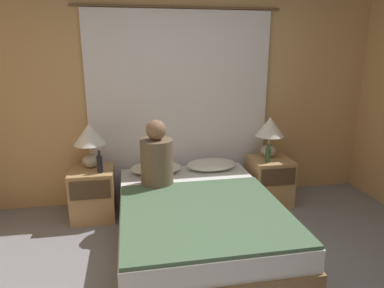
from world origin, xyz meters
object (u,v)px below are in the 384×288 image
(bed, at_px, (198,221))
(pillow_left, at_px, (156,168))
(pillow_right, at_px, (212,164))
(lamp_right, at_px, (270,131))
(person_left_in_bed, at_px, (157,159))
(beer_bottle_on_left_stand, at_px, (100,164))
(nightstand_right, at_px, (269,181))
(nightstand_left, at_px, (93,193))
(lamp_left, at_px, (90,139))
(beer_bottle_on_right_stand, at_px, (268,155))

(bed, relative_size, pillow_left, 3.46)
(pillow_right, bearing_deg, pillow_left, 180.00)
(pillow_left, relative_size, pillow_right, 1.00)
(bed, xyz_separation_m, lamp_right, (1.00, 0.79, 0.64))
(person_left_in_bed, bearing_deg, beer_bottle_on_left_stand, 162.42)
(pillow_left, height_order, pillow_right, same)
(person_left_in_bed, bearing_deg, nightstand_right, 12.29)
(nightstand_left, relative_size, lamp_left, 1.15)
(nightstand_left, bearing_deg, nightstand_right, 0.00)
(lamp_right, bearing_deg, pillow_right, -179.09)
(lamp_right, relative_size, beer_bottle_on_right_stand, 2.16)
(nightstand_right, bearing_deg, bed, -144.77)
(person_left_in_bed, bearing_deg, pillow_right, 28.99)
(lamp_right, distance_m, person_left_in_bed, 1.39)
(bed, bearing_deg, person_left_in_bed, 128.61)
(nightstand_right, relative_size, beer_bottle_on_left_stand, 2.27)
(lamp_right, distance_m, pillow_left, 1.37)
(lamp_left, relative_size, pillow_left, 0.83)
(nightstand_left, relative_size, beer_bottle_on_left_stand, 2.27)
(pillow_right, bearing_deg, person_left_in_bed, -151.01)
(pillow_left, distance_m, beer_bottle_on_right_stand, 1.25)
(lamp_left, distance_m, pillow_left, 0.78)
(nightstand_right, relative_size, person_left_in_bed, 0.81)
(bed, bearing_deg, nightstand_left, 144.77)
(nightstand_left, relative_size, pillow_left, 0.96)
(lamp_left, relative_size, lamp_right, 1.00)
(nightstand_left, bearing_deg, lamp_right, 2.28)
(bed, distance_m, beer_bottle_on_right_stand, 1.17)
(bed, bearing_deg, beer_bottle_on_right_stand, 33.08)
(pillow_left, relative_size, beer_bottle_on_right_stand, 2.59)
(nightstand_left, bearing_deg, pillow_left, 5.73)
(bed, relative_size, lamp_left, 4.17)
(lamp_left, xyz_separation_m, beer_bottle_on_right_stand, (1.92, -0.19, -0.23))
(lamp_right, bearing_deg, beer_bottle_on_left_stand, -174.28)
(nightstand_left, xyz_separation_m, lamp_left, (0.00, 0.08, 0.59))
(beer_bottle_on_left_stand, height_order, beer_bottle_on_right_stand, beer_bottle_on_left_stand)
(pillow_right, bearing_deg, lamp_left, 179.53)
(nightstand_right, bearing_deg, lamp_right, 90.00)
(nightstand_right, xyz_separation_m, pillow_left, (-1.32, 0.07, 0.22))
(pillow_right, height_order, beer_bottle_on_left_stand, beer_bottle_on_left_stand)
(nightstand_right, distance_m, lamp_right, 0.59)
(nightstand_left, xyz_separation_m, beer_bottle_on_right_stand, (1.92, -0.11, 0.36))
(person_left_in_bed, distance_m, beer_bottle_on_left_stand, 0.60)
(lamp_left, bearing_deg, beer_bottle_on_right_stand, -5.67)
(bed, bearing_deg, beer_bottle_on_left_stand, 146.48)
(bed, distance_m, person_left_in_bed, 0.73)
(nightstand_right, xyz_separation_m, lamp_right, (0.00, 0.08, 0.59))
(nightstand_right, xyz_separation_m, beer_bottle_on_right_stand, (-0.09, -0.11, 0.36))
(bed, xyz_separation_m, nightstand_left, (-1.00, 0.71, 0.06))
(bed, distance_m, lamp_right, 1.43)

